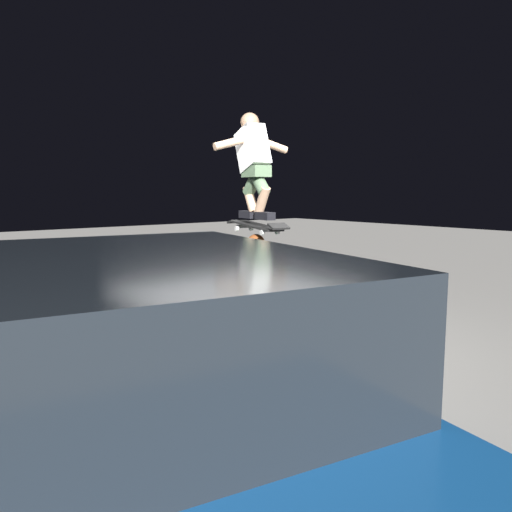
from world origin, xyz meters
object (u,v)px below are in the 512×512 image
Objects in this scene: person_sitting_on_ledge at (247,291)px; trash_bin at (368,372)px; ledge_box_main at (264,326)px; picnic_table_back at (253,273)px; parked_car at (137,408)px; skater_airborne at (254,161)px; kicker_ramp at (100,318)px; skateboard at (256,226)px.

trash_bin is at bearing 174.64° from person_sitting_on_ledge.
ledge_box_main is 1.07× the size of picnic_table_back.
person_sitting_on_ledge is 2.98m from parked_car.
skater_airborne is at bearing 116.87° from ledge_box_main.
ledge_box_main reaches higher than kicker_ramp.
person_sitting_on_ledge is 0.74× the size of picnic_table_back.
ledge_box_main is at bearing -64.17° from person_sitting_on_ledge.
picnic_table_back is 4.42m from trash_bin.
skater_airborne is at bearing -9.70° from skateboard.
trash_bin is at bearing -83.90° from parked_car.
parked_car is (-2.18, 2.65, 0.52)m from ledge_box_main.
picnic_table_back reaches higher than kicker_ramp.
trash_bin is (-1.76, 0.30, -1.05)m from skateboard.
kicker_ramp is 0.30× the size of parked_car.
trash_bin reaches higher than ledge_box_main.
skater_airborne is 0.25× the size of parked_car.
person_sitting_on_ledge is (-0.20, 0.42, 0.51)m from ledge_box_main.
kicker_ramp is at bearing 82.02° from picnic_table_back.
parked_car is (-1.97, 2.24, 0.01)m from person_sitting_on_ledge.
kicker_ramp is 0.72× the size of picnic_table_back.
ledge_box_main is at bearing -50.65° from parked_car.
kicker_ramp is at bearing -19.86° from parked_car.
ledge_box_main is 2.46m from picnic_table_back.
picnic_table_back is at bearing -38.78° from skater_airborne.
skater_airborne is at bearing -9.79° from trash_bin.
ledge_box_main is 1.90m from skater_airborne.
trash_bin is at bearing 170.21° from skater_airborne.
parked_car is (-0.22, 2.07, 0.37)m from trash_bin.
skateboard is at bearing 141.79° from picnic_table_back.
skateboard reaches higher than kicker_ramp.
skater_airborne is 0.60× the size of picnic_table_back.
picnic_table_back is at bearing -40.28° from person_sitting_on_ledge.
skateboard reaches higher than picnic_table_back.
skateboard reaches higher than trash_bin.
skater_airborne is 1.34× the size of trash_bin.
skateboard is at bearing 170.30° from skater_airborne.
kicker_ramp is at bearing 17.16° from skater_airborne.
person_sitting_on_ledge is 1.33× the size of skateboard.
person_sitting_on_ledge is at bearing 94.24° from skateboard.
picnic_table_back is (-0.35, -2.46, 0.43)m from kicker_ramp.
parked_car is at bearing 129.35° from ledge_box_main.
trash_bin is (-1.75, 0.16, -0.36)m from person_sitting_on_ledge.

